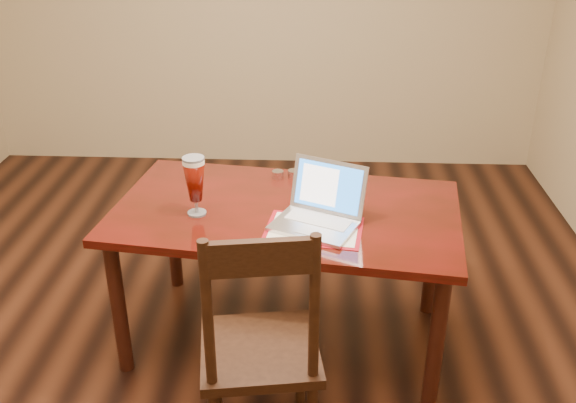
{
  "coord_description": "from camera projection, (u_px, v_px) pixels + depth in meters",
  "views": [
    {
      "loc": [
        0.46,
        -2.62,
        2.16
      ],
      "look_at": [
        0.34,
        -0.0,
        0.85
      ],
      "focal_mm": 40.0,
      "sensor_mm": 36.0,
      "label": 1
    }
  ],
  "objects": [
    {
      "name": "dining_table",
      "position": [
        285.0,
        224.0,
        3.09
      ],
      "size": [
        1.74,
        1.13,
        1.05
      ],
      "rotation": [
        0.0,
        0.0,
        -0.13
      ],
      "color": "#520D0A",
      "rests_on": "ground"
    },
    {
      "name": "ground",
      "position": [
        224.0,
        347.0,
        3.33
      ],
      "size": [
        5.0,
        5.0,
        0.0
      ],
      "primitive_type": "plane",
      "color": "black",
      "rests_on": "ground"
    },
    {
      "name": "dining_chair",
      "position": [
        260.0,
        349.0,
        2.52
      ],
      "size": [
        0.53,
        0.51,
        1.1
      ],
      "rotation": [
        0.0,
        0.0,
        0.15
      ],
      "color": "black",
      "rests_on": "ground"
    }
  ]
}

